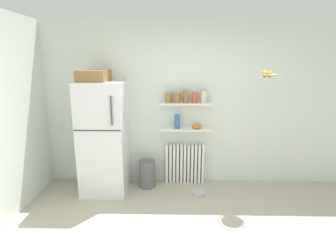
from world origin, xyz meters
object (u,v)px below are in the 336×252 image
refrigerator (104,135)px  hanging_fruit_basket (268,75)px  storage_jar_3 (195,97)px  trash_bin (147,174)px  storage_jar_0 (168,97)px  storage_jar_4 (204,96)px  storage_jar_1 (177,97)px  radiator (185,164)px  shelf_bowl (197,126)px  pet_food_bowl (198,193)px  storage_jar_2 (186,96)px  vase (177,122)px

refrigerator → hanging_fruit_basket: bearing=-3.3°
storage_jar_3 → trash_bin: storage_jar_3 is taller
storage_jar_0 → storage_jar_4: size_ratio=0.80×
storage_jar_1 → storage_jar_4: storage_jar_4 is taller
radiator → storage_jar_4: 1.16m
shelf_bowl → pet_food_bowl: (0.01, -0.40, -0.95)m
storage_jar_2 → shelf_bowl: 0.52m
radiator → storage_jar_3: 1.13m
storage_jar_3 → shelf_bowl: storage_jar_3 is taller
refrigerator → shelf_bowl: bearing=9.7°
storage_jar_1 → radiator: bearing=12.2°
refrigerator → hanging_fruit_basket: 2.53m
radiator → shelf_bowl: size_ratio=4.12×
trash_bin → storage_jar_1: bearing=16.7°
storage_jar_1 → trash_bin: bearing=-163.3°
shelf_bowl → hanging_fruit_basket: size_ratio=0.48×
radiator → storage_jar_2: bearing=-90.0°
refrigerator → storage_jar_2: (1.25, 0.24, 0.58)m
storage_jar_4 → hanging_fruit_basket: bearing=-24.6°
hanging_fruit_basket → storage_jar_2: bearing=161.1°
refrigerator → storage_jar_2: refrigerator is taller
storage_jar_4 → radiator: bearing=173.8°
refrigerator → storage_jar_4: 1.65m
vase → trash_bin: vase is taller
vase → storage_jar_0: bearing=180.0°
storage_jar_4 → trash_bin: 1.53m
storage_jar_4 → pet_food_bowl: storage_jar_4 is taller
refrigerator → storage_jar_0: 1.14m
storage_jar_0 → storage_jar_1: storage_jar_1 is taller
storage_jar_4 → pet_food_bowl: bearing=-101.6°
shelf_bowl → pet_food_bowl: 1.03m
refrigerator → trash_bin: size_ratio=4.25×
pet_food_bowl → trash_bin: bearing=162.1°
storage_jar_4 → shelf_bowl: (-0.09, 0.00, -0.48)m
storage_jar_3 → pet_food_bowl: storage_jar_3 is taller
storage_jar_0 → hanging_fruit_basket: bearing=-15.3°
storage_jar_3 → trash_bin: (-0.75, -0.14, -1.23)m
pet_food_bowl → storage_jar_2: bearing=115.7°
storage_jar_1 → storage_jar_0: bearing=180.0°
storage_jar_1 → storage_jar_3: bearing=-0.0°
storage_jar_1 → storage_jar_2: 0.14m
radiator → storage_jar_1: storage_jar_1 is taller
storage_jar_2 → pet_food_bowl: bearing=-64.3°
storage_jar_0 → storage_jar_4: storage_jar_4 is taller
radiator → vase: bearing=-167.3°
storage_jar_0 → pet_food_bowl: storage_jar_0 is taller
vase → pet_food_bowl: vase is taller
storage_jar_0 → storage_jar_4: 0.55m
pet_food_bowl → hanging_fruit_basket: size_ratio=0.59×
storage_jar_1 → shelf_bowl: size_ratio=1.09×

